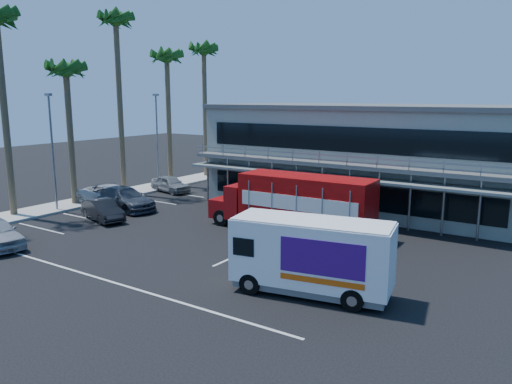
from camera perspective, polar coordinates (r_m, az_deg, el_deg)
The scene contains 15 objects.
ground at distance 26.55m, azimuth -5.65°, elevation -6.47°, with size 120.00×120.00×0.00m, color black.
building at distance 37.16m, azimuth 12.71°, elevation 4.08°, with size 22.40×12.00×7.30m.
curb_strip at distance 41.02m, azimuth -16.70°, elevation -0.55°, with size 3.00×32.00×0.16m, color #A5A399.
palm_c at distance 38.37m, azimuth -20.87°, elevation 12.17°, with size 2.80×2.80×10.75m.
palm_d at distance 42.00m, azimuth -15.69°, elevation 17.23°, with size 2.80×2.80×14.75m.
palm_e at distance 44.91m, azimuth -10.14°, elevation 14.16°, with size 2.80×2.80×12.25m.
palm_f at distance 49.35m, azimuth -5.97°, elevation 15.01°, with size 2.80×2.80×13.25m.
light_pole_near at distance 36.78m, azimuth -22.25°, elevation 4.80°, with size 0.50×0.25×8.09m.
light_pole_far at distance 43.18m, azimuth -11.22°, elevation 6.19°, with size 0.50×0.25×8.09m.
red_truck at distance 29.15m, azimuth 4.51°, elevation -1.06°, with size 10.21×2.74×3.41m.
white_van at distance 20.23m, azimuth 6.34°, elevation -7.20°, with size 6.64×3.30×3.10m.
parked_car_b at distance 33.69m, azimuth -17.12°, elevation -1.98°, with size 1.42×4.06×1.34m, color black.
parked_car_c at distance 38.00m, azimuth -16.17°, elevation -0.37°, with size 2.51×5.44×1.51m, color #BBBBBD.
parked_car_d at distance 36.37m, azimuth -14.78°, elevation -0.74°, with size 2.20×5.42×1.57m, color #2F343E.
parked_car_e at distance 42.21m, azimuth -9.76°, elevation 0.91°, with size 1.62×4.02×1.37m, color slate.
Camera 1 is at (16.09, -19.58, 7.92)m, focal length 35.00 mm.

